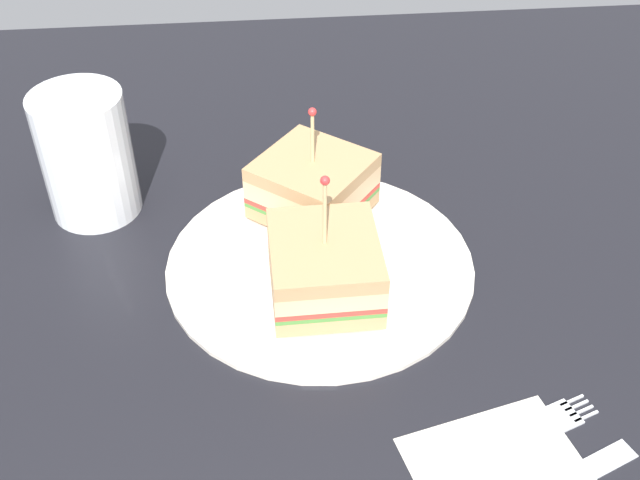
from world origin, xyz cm
name	(u,v)px	position (x,y,z in cm)	size (l,w,h in cm)	color
ground_plane	(320,275)	(0.00, 0.00, -1.00)	(95.54, 95.54, 2.00)	black
plate	(320,262)	(0.00, 0.00, 0.41)	(25.21, 25.21, 0.83)	silver
sandwich_half_front	(323,267)	(0.08, 3.74, 3.29)	(8.34, 9.38, 10.92)	tan
sandwich_half_back	(311,186)	(0.16, -6.62, 3.38)	(11.95, 11.93, 10.23)	tan
drink_glass	(87,158)	(19.15, -9.71, 5.33)	(7.81, 7.81, 11.38)	silver
napkin	(504,477)	(-9.68, 20.85, 0.07)	(10.90, 9.81, 0.15)	beige
fork	(534,428)	(-12.69, 17.47, 0.18)	(12.08, 5.44, 0.35)	silver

